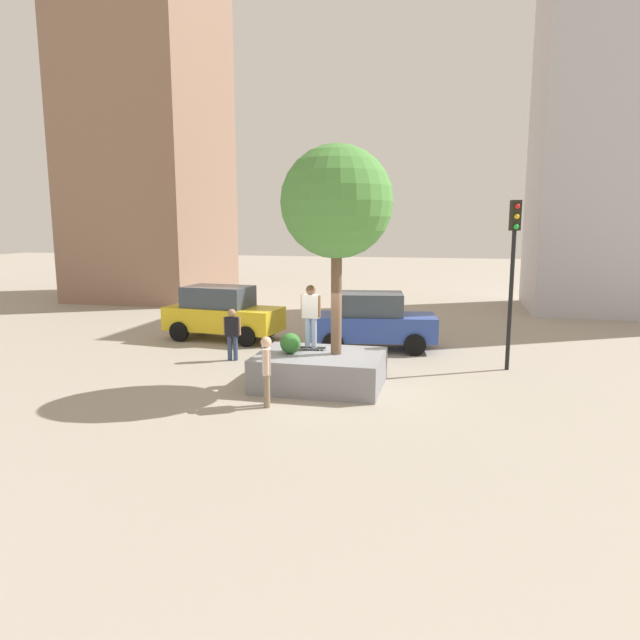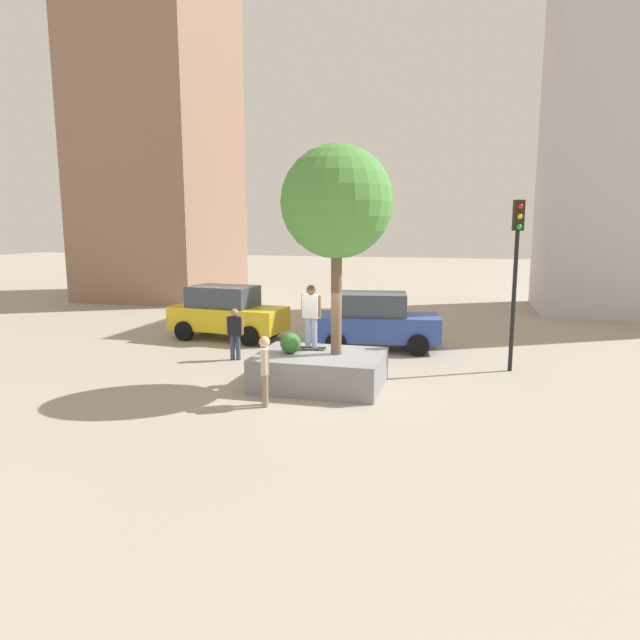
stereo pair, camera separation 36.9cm
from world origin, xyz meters
The scene contains 12 objects.
ground_plane centered at (0.00, 0.00, 0.00)m, with size 120.00×120.00×0.00m, color #9E9384.
planter_ledge centered at (-0.20, -0.03, 0.44)m, with size 3.28×2.49×0.88m, color gray.
plaza_tree centered at (0.22, 0.06, 4.77)m, with size 2.85×2.85×5.34m.
boxwood_shrub centered at (-0.96, -0.18, 1.15)m, with size 0.55×0.55×0.55m, color #2D6628.
skateboard centered at (-0.55, 0.37, 0.94)m, with size 0.82×0.29×0.07m.
skateboarder centered at (-0.55, 0.37, 1.93)m, with size 0.57×0.26×1.69m.
taxi_cab centered at (-5.15, 5.24, 1.01)m, with size 4.44×2.38×1.98m.
sedan_parked centered at (0.50, 4.80, 0.99)m, with size 4.40×2.45×1.95m.
traffic_light_corner centered at (4.80, 2.90, 3.33)m, with size 0.32×0.36×4.92m.
pedestrian_crossing centered at (-3.54, 2.18, 0.95)m, with size 0.55×0.25×1.64m.
passerby_with_bag centered at (-1.04, -1.96, 0.97)m, with size 0.34×0.54×1.67m.
office_tower_glass centered at (-14.00, 16.34, 14.44)m, with size 7.23×8.26×28.87m, color #8C6B56.
Camera 2 is at (3.45, -14.13, 4.24)m, focal length 31.85 mm.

